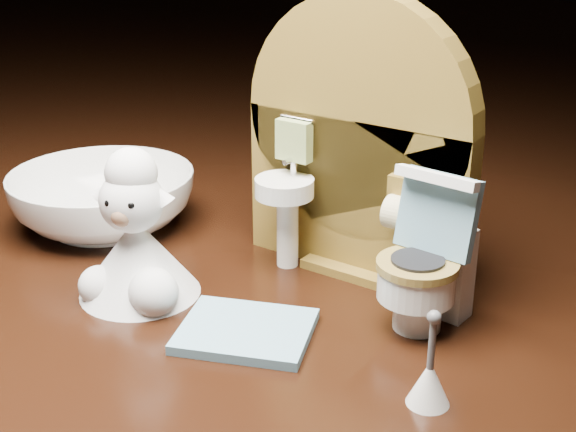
% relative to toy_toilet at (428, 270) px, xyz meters
% --- Properties ---
extents(backdrop_panel, '(0.13, 0.05, 0.15)m').
position_rel_toy_toilet_xyz_m(backdrop_panel, '(-0.06, 0.03, 0.04)').
color(backdrop_panel, brown).
rests_on(backdrop_panel, ground).
extents(toy_toilet, '(0.04, 0.05, 0.08)m').
position_rel_toy_toilet_xyz_m(toy_toilet, '(0.00, 0.00, 0.00)').
color(toy_toilet, white).
rests_on(toy_toilet, ground).
extents(bath_mat, '(0.08, 0.07, 0.00)m').
position_rel_toy_toilet_xyz_m(bath_mat, '(-0.06, -0.06, -0.03)').
color(bath_mat, '#6B9DB5').
rests_on(bath_mat, ground).
extents(toilet_brush, '(0.02, 0.02, 0.04)m').
position_rel_toy_toilet_xyz_m(toilet_brush, '(0.03, -0.06, -0.02)').
color(toilet_brush, white).
rests_on(toilet_brush, ground).
extents(plush_lamb, '(0.06, 0.06, 0.08)m').
position_rel_toy_toilet_xyz_m(plush_lamb, '(-0.13, -0.06, -0.00)').
color(plush_lamb, white).
rests_on(plush_lamb, ground).
extents(ceramic_bowl, '(0.14, 0.14, 0.04)m').
position_rel_toy_toilet_xyz_m(ceramic_bowl, '(-0.22, -0.01, -0.01)').
color(ceramic_bowl, white).
rests_on(ceramic_bowl, ground).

